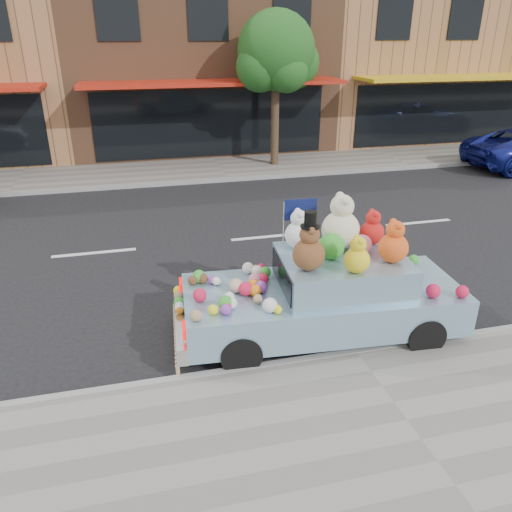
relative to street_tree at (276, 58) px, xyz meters
name	(u,v)px	position (x,y,z in m)	size (l,w,h in m)	color
ground	(268,237)	(-2.03, -6.55, -3.69)	(120.00, 120.00, 0.00)	black
near_sidewalk	(406,423)	(-2.03, -13.05, -3.63)	(60.00, 3.00, 0.12)	gray
far_sidewalk	(220,169)	(-2.03, -0.05, -3.63)	(60.00, 3.00, 0.12)	gray
near_kerb	(356,354)	(-2.03, -11.55, -3.63)	(60.00, 0.12, 0.13)	gray
far_kerb	(228,180)	(-2.03, -1.55, -3.63)	(60.00, 0.12, 0.13)	gray
storefront_mid	(194,54)	(-2.03, 5.42, -0.05)	(10.00, 9.80, 7.30)	brown
storefront_right	(408,52)	(7.97, 5.42, -0.05)	(10.00, 9.80, 7.30)	#A36C44
street_tree	(276,58)	(0.00, 0.00, 0.00)	(3.00, 2.70, 5.22)	#38281C
art_car	(324,290)	(-2.29, -10.79, -2.90)	(4.60, 2.07, 2.23)	black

